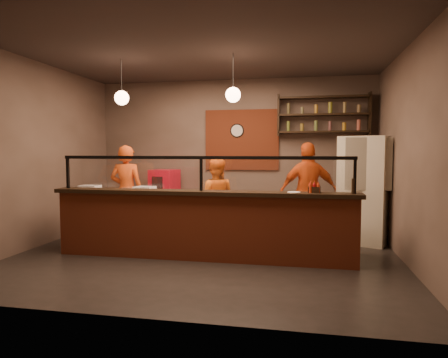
% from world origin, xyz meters
% --- Properties ---
extents(floor, '(6.00, 6.00, 0.00)m').
position_xyz_m(floor, '(0.00, 0.00, 0.00)').
color(floor, black).
rests_on(floor, ground).
extents(ceiling, '(6.00, 6.00, 0.00)m').
position_xyz_m(ceiling, '(0.00, 0.00, 3.20)').
color(ceiling, '#382F2B').
rests_on(ceiling, wall_back).
extents(wall_back, '(6.00, 0.00, 6.00)m').
position_xyz_m(wall_back, '(0.00, 2.50, 1.60)').
color(wall_back, '#69574D').
rests_on(wall_back, floor).
extents(wall_left, '(0.00, 5.00, 5.00)m').
position_xyz_m(wall_left, '(-3.00, 0.00, 1.60)').
color(wall_left, '#69574D').
rests_on(wall_left, floor).
extents(wall_right, '(0.00, 5.00, 5.00)m').
position_xyz_m(wall_right, '(3.00, 0.00, 1.60)').
color(wall_right, '#69574D').
rests_on(wall_right, floor).
extents(wall_front, '(6.00, 0.00, 6.00)m').
position_xyz_m(wall_front, '(0.00, -2.50, 1.60)').
color(wall_front, '#69574D').
rests_on(wall_front, floor).
extents(brick_patch, '(1.60, 0.04, 1.30)m').
position_xyz_m(brick_patch, '(0.20, 2.47, 1.90)').
color(brick_patch, '#973D21').
rests_on(brick_patch, wall_back).
extents(service_counter, '(4.60, 0.25, 1.00)m').
position_xyz_m(service_counter, '(0.00, -0.30, 0.50)').
color(service_counter, '#973D21').
rests_on(service_counter, floor).
extents(counter_ledge, '(4.70, 0.37, 0.06)m').
position_xyz_m(counter_ledge, '(0.00, -0.30, 1.03)').
color(counter_ledge, black).
rests_on(counter_ledge, service_counter).
extents(worktop_cabinet, '(4.60, 0.75, 0.85)m').
position_xyz_m(worktop_cabinet, '(0.00, 0.20, 0.42)').
color(worktop_cabinet, gray).
rests_on(worktop_cabinet, floor).
extents(worktop, '(4.60, 0.75, 0.05)m').
position_xyz_m(worktop, '(0.00, 0.20, 0.88)').
color(worktop, white).
rests_on(worktop, worktop_cabinet).
extents(sneeze_guard, '(4.50, 0.05, 0.52)m').
position_xyz_m(sneeze_guard, '(0.00, -0.30, 1.37)').
color(sneeze_guard, white).
rests_on(sneeze_guard, counter_ledge).
extents(wall_shelving, '(1.84, 0.28, 0.85)m').
position_xyz_m(wall_shelving, '(1.90, 2.32, 2.40)').
color(wall_shelving, black).
rests_on(wall_shelving, wall_back).
extents(wall_clock, '(0.30, 0.04, 0.30)m').
position_xyz_m(wall_clock, '(0.10, 2.46, 2.10)').
color(wall_clock, black).
rests_on(wall_clock, wall_back).
extents(pendant_left, '(0.24, 0.24, 0.77)m').
position_xyz_m(pendant_left, '(-1.50, 0.20, 2.55)').
color(pendant_left, black).
rests_on(pendant_left, ceiling).
extents(pendant_right, '(0.24, 0.24, 0.77)m').
position_xyz_m(pendant_right, '(0.40, 0.20, 2.55)').
color(pendant_right, black).
rests_on(pendant_right, ceiling).
extents(cook_left, '(0.66, 0.45, 1.77)m').
position_xyz_m(cook_left, '(-1.82, 1.01, 0.88)').
color(cook_left, '#D64A14').
rests_on(cook_left, floor).
extents(cook_mid, '(0.81, 0.66, 1.53)m').
position_xyz_m(cook_mid, '(-0.08, 1.07, 0.77)').
color(cook_mid, orange).
rests_on(cook_mid, floor).
extents(cook_right, '(1.14, 0.68, 1.82)m').
position_xyz_m(cook_right, '(1.62, 1.29, 0.91)').
color(cook_right, '#CB4813').
rests_on(cook_right, floor).
extents(fridge, '(1.02, 0.99, 1.92)m').
position_xyz_m(fridge, '(2.60, 1.38, 0.96)').
color(fridge, beige).
rests_on(fridge, floor).
extents(red_cooler, '(0.62, 0.59, 1.25)m').
position_xyz_m(red_cooler, '(-1.46, 2.15, 0.63)').
color(red_cooler, red).
rests_on(red_cooler, floor).
extents(pizza_dough, '(0.62, 0.62, 0.01)m').
position_xyz_m(pizza_dough, '(0.84, 0.18, 0.91)').
color(pizza_dough, '#F2E8CD').
rests_on(pizza_dough, worktop).
extents(prep_tub_a, '(0.33, 0.26, 0.16)m').
position_xyz_m(prep_tub_a, '(-2.15, 0.24, 0.98)').
color(prep_tub_a, silver).
rests_on(prep_tub_a, worktop).
extents(prep_tub_b, '(0.35, 0.29, 0.16)m').
position_xyz_m(prep_tub_b, '(-1.13, 0.24, 0.98)').
color(prep_tub_b, silver).
rests_on(prep_tub_b, worktop).
extents(prep_tub_c, '(0.29, 0.24, 0.14)m').
position_xyz_m(prep_tub_c, '(-1.37, 0.02, 0.97)').
color(prep_tub_c, silver).
rests_on(prep_tub_c, worktop).
extents(rolling_pin, '(0.30, 0.24, 0.06)m').
position_xyz_m(rolling_pin, '(-0.55, 0.31, 0.93)').
color(rolling_pin, gold).
rests_on(rolling_pin, worktop).
extents(condiment_caddy, '(0.18, 0.16, 0.09)m').
position_xyz_m(condiment_caddy, '(1.67, -0.26, 1.10)').
color(condiment_caddy, black).
rests_on(condiment_caddy, counter_ledge).
extents(pepper_mill, '(0.05, 0.05, 0.21)m').
position_xyz_m(pepper_mill, '(2.20, -0.31, 1.17)').
color(pepper_mill, black).
rests_on(pepper_mill, counter_ledge).
extents(small_plate, '(0.20, 0.20, 0.01)m').
position_xyz_m(small_plate, '(1.38, -0.33, 1.07)').
color(small_plate, white).
rests_on(small_plate, counter_ledge).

